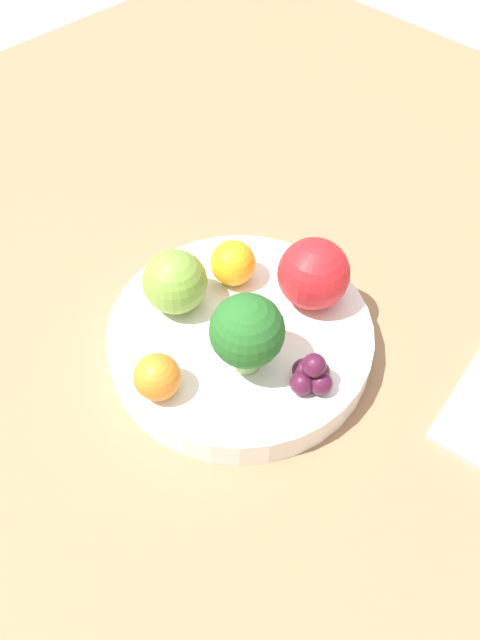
{
  "coord_description": "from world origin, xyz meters",
  "views": [
    {
      "loc": [
        0.23,
        0.23,
        0.46
      ],
      "look_at": [
        0.0,
        0.0,
        0.06
      ],
      "focal_mm": 35.0,
      "sensor_mm": 36.0,
      "label": 1
    }
  ],
  "objects": [
    {
      "name": "orange_back",
      "position": [
        0.09,
        -0.0,
        0.07
      ],
      "size": [
        0.04,
        0.04,
        0.04
      ],
      "color": "orange",
      "rests_on": "bowl"
    },
    {
      "name": "table_surface",
      "position": [
        0.0,
        0.0,
        0.01
      ],
      "size": [
        1.2,
        1.2,
        0.02
      ],
      "color": "#936D4C",
      "rests_on": "ground_plane"
    },
    {
      "name": "broccoli",
      "position": [
        0.02,
        0.03,
        0.09
      ],
      "size": [
        0.06,
        0.06,
        0.07
      ],
      "color": "#8CB76B",
      "rests_on": "bowl"
    },
    {
      "name": "apple_green",
      "position": [
        -0.07,
        0.02,
        0.08
      ],
      "size": [
        0.06,
        0.06,
        0.06
      ],
      "color": "red",
      "rests_on": "bowl"
    },
    {
      "name": "grape_cluster",
      "position": [
        0.0,
        0.08,
        0.06
      ],
      "size": [
        0.04,
        0.04,
        0.03
      ],
      "color": "#47142D",
      "rests_on": "bowl"
    },
    {
      "name": "bowl",
      "position": [
        0.0,
        0.0,
        0.03
      ],
      "size": [
        0.22,
        0.22,
        0.03
      ],
      "color": "white",
      "rests_on": "table_surface"
    },
    {
      "name": "apple_red",
      "position": [
        0.02,
        -0.06,
        0.08
      ],
      "size": [
        0.05,
        0.05,
        0.05
      ],
      "color": "olive",
      "rests_on": "bowl"
    },
    {
      "name": "ground_plane",
      "position": [
        0.0,
        0.0,
        0.0
      ],
      "size": [
        6.0,
        6.0,
        0.0
      ],
      "primitive_type": "plane",
      "color": "gray"
    },
    {
      "name": "orange_front",
      "position": [
        -0.04,
        -0.04,
        0.07
      ],
      "size": [
        0.04,
        0.04,
        0.04
      ],
      "color": "orange",
      "rests_on": "bowl"
    }
  ]
}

